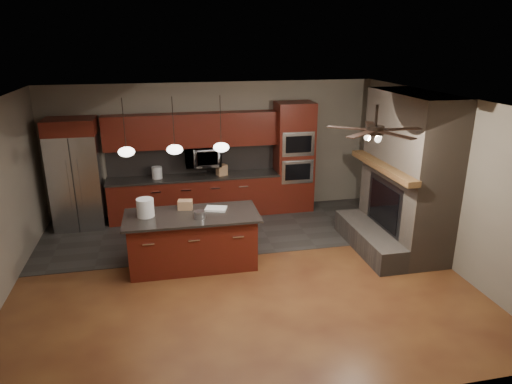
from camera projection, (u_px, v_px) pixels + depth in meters
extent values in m
plane|color=brown|center=(239.00, 273.00, 7.47)|extent=(7.00, 7.00, 0.00)
cube|color=white|center=(237.00, 101.00, 6.57)|extent=(7.00, 6.00, 0.02)
cube|color=slate|center=(214.00, 149.00, 9.80)|extent=(7.00, 0.02, 2.80)
cube|color=slate|center=(442.00, 179.00, 7.71)|extent=(0.02, 6.00, 2.80)
cube|color=#2E2C2A|center=(223.00, 230.00, 9.13)|extent=(7.00, 2.40, 0.01)
cube|color=brown|center=(408.00, 174.00, 8.00)|extent=(0.80, 2.00, 2.80)
cube|color=#4F4841|center=(368.00, 239.00, 8.25)|extent=(0.50, 2.00, 0.40)
cube|color=#2D2D30|center=(385.00, 206.00, 8.11)|extent=(0.05, 1.20, 0.95)
cube|color=black|center=(384.00, 206.00, 8.10)|extent=(0.02, 1.00, 0.75)
cube|color=brown|center=(382.00, 167.00, 7.85)|extent=(0.22, 2.10, 0.10)
cube|color=#54150F|center=(195.00, 197.00, 9.74)|extent=(3.55, 0.60, 0.86)
cube|color=black|center=(194.00, 177.00, 9.59)|extent=(3.59, 0.64, 0.04)
cube|color=black|center=(192.00, 159.00, 9.75)|extent=(3.55, 0.03, 0.60)
cube|color=#54150F|center=(192.00, 130.00, 9.39)|extent=(3.55, 0.35, 0.70)
cube|color=#54150F|center=(294.00, 157.00, 9.92)|extent=(0.80, 0.60, 2.38)
cube|color=silver|center=(298.00, 172.00, 9.71)|extent=(0.70, 0.03, 0.52)
cube|color=black|center=(298.00, 172.00, 9.70)|extent=(0.55, 0.02, 0.35)
cube|color=silver|center=(298.00, 144.00, 9.52)|extent=(0.70, 0.03, 0.52)
cube|color=black|center=(299.00, 144.00, 9.50)|extent=(0.55, 0.02, 0.35)
imported|color=silver|center=(203.00, 157.00, 9.54)|extent=(0.73, 0.41, 0.50)
cube|color=silver|center=(77.00, 182.00, 9.04)|extent=(0.95, 0.72, 1.91)
cube|color=#2D2D30|center=(74.00, 187.00, 8.70)|extent=(0.02, 0.02, 1.89)
cube|color=silver|center=(68.00, 185.00, 8.65)|extent=(0.03, 0.03, 0.95)
cube|color=silver|center=(79.00, 184.00, 8.69)|extent=(0.03, 0.03, 0.95)
cube|color=#54150F|center=(70.00, 126.00, 8.68)|extent=(0.95, 0.72, 0.30)
cube|color=#54150F|center=(193.00, 241.00, 7.60)|extent=(2.05, 0.87, 0.88)
cube|color=black|center=(192.00, 216.00, 7.46)|extent=(2.21, 1.02, 0.04)
cylinder|color=silver|center=(145.00, 208.00, 7.33)|extent=(0.31, 0.31, 0.30)
cylinder|color=#9F9EA3|center=(200.00, 215.00, 7.28)|extent=(0.21, 0.21, 0.12)
cube|color=white|center=(216.00, 209.00, 7.65)|extent=(0.41, 0.34, 0.03)
cube|color=#9C7250|center=(185.00, 205.00, 7.67)|extent=(0.26, 0.21, 0.15)
cylinder|color=silver|center=(157.00, 173.00, 9.40)|extent=(0.24, 0.24, 0.24)
cube|color=#A97E57|center=(222.00, 170.00, 9.62)|extent=(0.25, 0.22, 0.23)
cylinder|color=black|center=(124.00, 123.00, 7.02)|extent=(0.01, 0.01, 0.78)
ellipsoid|color=white|center=(126.00, 152.00, 7.16)|extent=(0.26, 0.26, 0.16)
cylinder|color=black|center=(173.00, 122.00, 7.16)|extent=(0.01, 0.01, 0.78)
ellipsoid|color=white|center=(175.00, 150.00, 7.31)|extent=(0.26, 0.26, 0.16)
cylinder|color=black|center=(220.00, 120.00, 7.31)|extent=(0.01, 0.01, 0.78)
ellipsoid|color=white|center=(221.00, 147.00, 7.46)|extent=(0.26, 0.26, 0.16)
cylinder|color=black|center=(376.00, 116.00, 6.23)|extent=(0.04, 0.04, 0.30)
cylinder|color=black|center=(375.00, 130.00, 6.29)|extent=(0.24, 0.24, 0.12)
cube|color=black|center=(400.00, 129.00, 6.37)|extent=(0.60, 0.12, 0.01)
cube|color=black|center=(372.00, 125.00, 6.65)|extent=(0.30, 0.61, 0.01)
cube|color=black|center=(348.00, 128.00, 6.44)|extent=(0.56, 0.45, 0.01)
cube|color=black|center=(361.00, 134.00, 6.02)|extent=(0.56, 0.45, 0.01)
cube|color=black|center=(396.00, 135.00, 5.98)|extent=(0.30, 0.61, 0.01)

